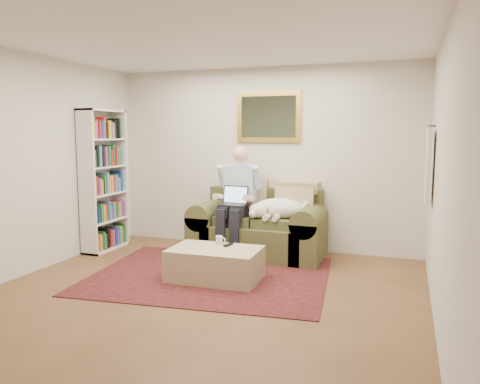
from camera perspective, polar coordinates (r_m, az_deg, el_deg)
The scene contains 12 objects.
room_shell at distance 4.78m, azimuth -4.66°, elevation 2.71°, with size 4.51×5.00×2.61m.
rug at distance 5.62m, azimuth -3.67°, elevation -10.07°, with size 2.72×2.17×0.01m, color black.
sofa at distance 6.44m, azimuth 2.24°, elevation -5.03°, with size 1.78×0.91×1.07m.
seated_man at distance 6.29m, azimuth -0.51°, elevation -1.21°, with size 0.59×0.84×1.50m, color #8CAFD8, non-canonical shape.
laptop at distance 6.22m, azimuth -0.73°, elevation -0.97°, with size 0.35×0.27×0.25m.
sleeping_dog at distance 6.20m, azimuth 4.83°, elevation -2.01°, with size 0.73×0.46×0.27m, color white, non-canonical shape.
ottoman at distance 5.40m, azimuth -3.04°, elevation -8.78°, with size 1.02×0.65×0.37m, color #C9B686.
coffee_mug at distance 5.54m, azimuth -2.55°, elevation -5.87°, with size 0.08×0.08×0.10m, color white.
tv_remote at distance 5.48m, azimuth -1.43°, elevation -6.45°, with size 0.05×0.15×0.02m, color black.
bookshelf at distance 6.95m, azimuth -16.27°, elevation 1.37°, with size 0.28×0.80×2.00m, color white, non-canonical shape.
wall_mirror at distance 6.74m, azimuth 3.49°, elevation 9.13°, with size 0.94×0.04×0.72m.
hanging_shirt at distance 5.60m, azimuth 21.98°, elevation 3.39°, with size 0.06×0.52×0.90m, color beige, non-canonical shape.
Camera 1 is at (1.97, -3.99, 1.67)m, focal length 35.00 mm.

